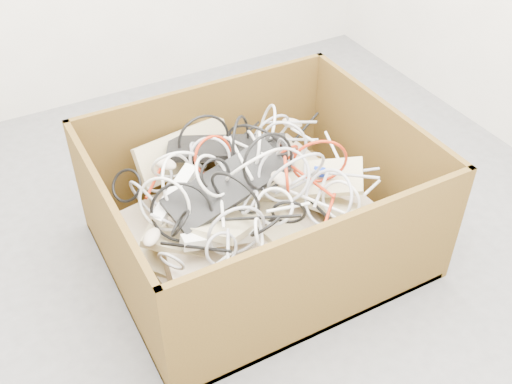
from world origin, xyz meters
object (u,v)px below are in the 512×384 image
power_strip_left (174,193)px  vga_plug (319,172)px  cardboard_box (255,226)px  power_strip_right (220,238)px

power_strip_left → vga_plug: 0.59m
cardboard_box → power_strip_left: bearing=166.7°
power_strip_left → vga_plug: (0.58, -0.11, -0.04)m
power_strip_left → vga_plug: power_strip_left is taller
cardboard_box → vga_plug: bearing=-7.8°
power_strip_left → power_strip_right: power_strip_left is taller
cardboard_box → power_strip_right: bearing=-144.7°
power_strip_right → vga_plug: (0.51, 0.13, 0.03)m
cardboard_box → power_strip_left: cardboard_box is taller
cardboard_box → power_strip_left: 0.39m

